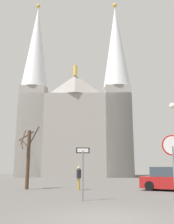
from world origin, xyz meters
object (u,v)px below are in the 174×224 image
at_px(stop_sign, 173,156).
at_px(parked_car_near_red, 173,180).
at_px(pedestrian_walking, 79,176).
at_px(one_way_arrow_sign, 83,166).
at_px(bare_tree, 28,156).
at_px(cathedral, 76,122).

relative_size(stop_sign, parked_car_near_red, 0.60).
relative_size(stop_sign, pedestrian_walking, 1.72).
xyz_separation_m(one_way_arrow_sign, bare_tree, (-4.33, 6.51, 0.81)).
bearing_deg(one_way_arrow_sign, stop_sign, -31.01).
bearing_deg(one_way_arrow_sign, bare_tree, 123.62).
height_order(bare_tree, parked_car_near_red, bare_tree).
height_order(cathedral, parked_car_near_red, cathedral).
bearing_deg(bare_tree, cathedral, 86.54).
bearing_deg(parked_car_near_red, pedestrian_walking, 175.31).
distance_m(cathedral, pedestrian_walking, 29.64).
distance_m(cathedral, bare_tree, 28.78).
distance_m(one_way_arrow_sign, pedestrian_walking, 6.11).
relative_size(cathedral, pedestrian_walking, 20.49).
xyz_separation_m(one_way_arrow_sign, pedestrian_walking, (-0.53, 6.06, -0.59)).
bearing_deg(stop_sign, cathedral, 99.78).
height_order(stop_sign, one_way_arrow_sign, stop_sign).
relative_size(stop_sign, bare_tree, 0.60).
bearing_deg(cathedral, one_way_arrow_sign, -85.57).
height_order(stop_sign, pedestrian_walking, stop_sign).
distance_m(cathedral, parked_car_near_red, 31.33).
bearing_deg(parked_car_near_red, cathedral, 106.58).
bearing_deg(stop_sign, pedestrian_walking, 116.75).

